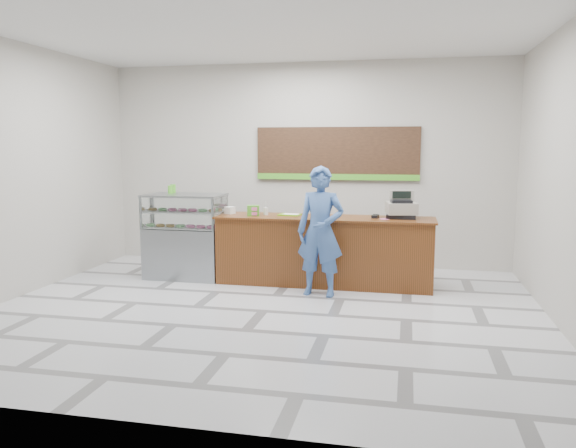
% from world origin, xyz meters
% --- Properties ---
extents(floor, '(7.00, 7.00, 0.00)m').
position_xyz_m(floor, '(0.00, 0.00, 0.00)').
color(floor, silver).
rests_on(floor, ground).
extents(back_wall, '(7.00, 0.00, 7.00)m').
position_xyz_m(back_wall, '(0.00, 3.00, 1.75)').
color(back_wall, '#B9B4AA').
rests_on(back_wall, floor).
extents(ceiling, '(7.00, 7.00, 0.00)m').
position_xyz_m(ceiling, '(0.00, 0.00, 3.50)').
color(ceiling, silver).
rests_on(ceiling, back_wall).
extents(sales_counter, '(3.26, 0.76, 1.03)m').
position_xyz_m(sales_counter, '(0.55, 1.55, 0.52)').
color(sales_counter, brown).
rests_on(sales_counter, floor).
extents(display_case, '(1.22, 0.72, 1.33)m').
position_xyz_m(display_case, '(-1.67, 1.55, 0.68)').
color(display_case, gray).
rests_on(display_case, floor).
extents(menu_board, '(2.80, 0.06, 0.90)m').
position_xyz_m(menu_board, '(0.55, 2.96, 1.93)').
color(menu_board, black).
rests_on(menu_board, back_wall).
extents(cash_register, '(0.49, 0.51, 0.40)m').
position_xyz_m(cash_register, '(1.67, 1.67, 1.18)').
color(cash_register, black).
rests_on(cash_register, sales_counter).
extents(card_terminal, '(0.11, 0.19, 0.04)m').
position_xyz_m(card_terminal, '(1.30, 1.59, 1.05)').
color(card_terminal, black).
rests_on(card_terminal, sales_counter).
extents(serving_tray, '(0.35, 0.27, 0.02)m').
position_xyz_m(serving_tray, '(0.00, 1.64, 1.04)').
color(serving_tray, '#65B90D').
rests_on(serving_tray, sales_counter).
extents(napkin_box, '(0.17, 0.17, 0.11)m').
position_xyz_m(napkin_box, '(-0.95, 1.62, 1.08)').
color(napkin_box, white).
rests_on(napkin_box, sales_counter).
extents(straw_cup, '(0.07, 0.07, 0.11)m').
position_xyz_m(straw_cup, '(-0.36, 1.60, 1.09)').
color(straw_cup, silver).
rests_on(straw_cup, sales_counter).
extents(promo_box, '(0.20, 0.16, 0.16)m').
position_xyz_m(promo_box, '(-0.52, 1.45, 1.11)').
color(promo_box, '#4FB028').
rests_on(promo_box, sales_counter).
extents(donut_decal, '(0.15, 0.15, 0.00)m').
position_xyz_m(donut_decal, '(1.45, 1.48, 1.03)').
color(donut_decal, pink).
rests_on(donut_decal, sales_counter).
extents(green_cup_left, '(0.09, 0.09, 0.14)m').
position_xyz_m(green_cup_left, '(-1.95, 1.76, 1.40)').
color(green_cup_left, '#4FB028').
rests_on(green_cup_left, display_case).
extents(green_cup_right, '(0.08, 0.08, 0.12)m').
position_xyz_m(green_cup_right, '(-1.94, 1.64, 1.39)').
color(green_cup_right, '#4FB028').
rests_on(green_cup_right, display_case).
extents(customer, '(0.70, 0.50, 1.81)m').
position_xyz_m(customer, '(0.59, 0.94, 0.90)').
color(customer, '#3B5F9D').
rests_on(customer, floor).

